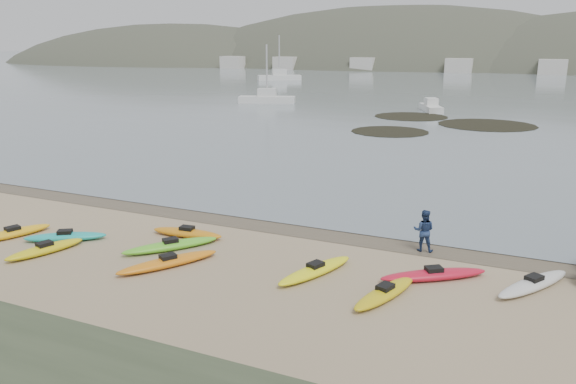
% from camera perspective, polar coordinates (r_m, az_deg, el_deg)
% --- Properties ---
extents(ground, '(600.00, 600.00, 0.00)m').
position_cam_1_polar(ground, '(24.94, 0.00, -3.33)').
color(ground, tan).
rests_on(ground, ground).
extents(wet_sand, '(60.00, 60.00, 0.00)m').
position_cam_1_polar(wet_sand, '(24.68, -0.29, -3.52)').
color(wet_sand, brown).
rests_on(wet_sand, ground).
extents(water, '(1200.00, 1200.00, 0.00)m').
position_cam_1_polar(water, '(321.81, 23.33, 12.21)').
color(water, slate).
rests_on(water, ground).
extents(kayaks, '(21.89, 7.59, 0.34)m').
position_cam_1_polar(kayaks, '(20.90, -6.33, -6.58)').
color(kayaks, orange).
rests_on(kayaks, ground).
extents(person_east, '(0.87, 0.71, 1.65)m').
position_cam_1_polar(person_east, '(22.20, 13.63, -3.83)').
color(person_east, navy).
rests_on(person_east, ground).
extents(kelp_mats, '(17.04, 19.34, 0.04)m').
position_cam_1_polar(kelp_mats, '(58.87, 15.10, 6.72)').
color(kelp_mats, black).
rests_on(kelp_mats, water).
extents(moored_boats, '(106.99, 66.20, 1.33)m').
position_cam_1_polar(moored_boats, '(102.42, 15.08, 10.24)').
color(moored_boats, silver).
rests_on(moored_boats, ground).
extents(far_town, '(199.00, 5.00, 4.00)m').
position_cam_1_polar(far_town, '(166.71, 23.71, 11.57)').
color(far_town, beige).
rests_on(far_town, ground).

